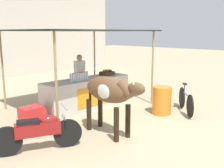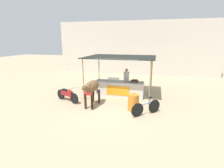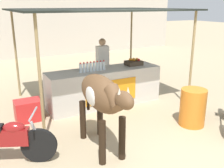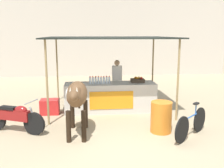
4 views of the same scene
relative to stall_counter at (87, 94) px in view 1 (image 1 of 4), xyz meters
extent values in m
plane|color=tan|center=(0.00, -2.20, -0.48)|extent=(60.00, 60.00, 0.00)
cube|color=beige|center=(0.00, 0.00, 0.00)|extent=(3.00, 0.80, 0.96)
cube|color=orange|center=(0.00, -0.41, 0.00)|extent=(1.40, 0.02, 0.58)
cube|color=black|center=(0.00, 0.30, 1.96)|extent=(4.20, 3.20, 0.04)
cylinder|color=#997F51|center=(-1.89, -1.14, 0.74)|extent=(0.06, 0.06, 2.44)
cylinder|color=#997F51|center=(1.89, -1.14, 0.74)|extent=(0.06, 0.06, 2.44)
cylinder|color=#997F51|center=(-1.89, 1.74, 0.74)|extent=(0.06, 0.06, 2.44)
cylinder|color=#997F51|center=(1.89, 1.74, 0.74)|extent=(0.06, 0.06, 2.44)
cylinder|color=silver|center=(-0.67, -0.05, 0.59)|extent=(0.07, 0.07, 0.22)
cylinder|color=red|center=(-0.67, -0.05, 0.71)|extent=(0.04, 0.04, 0.03)
cylinder|color=silver|center=(-0.58, -0.05, 0.59)|extent=(0.07, 0.07, 0.22)
cylinder|color=red|center=(-0.58, -0.05, 0.71)|extent=(0.04, 0.04, 0.03)
cylinder|color=silver|center=(-0.48, -0.05, 0.59)|extent=(0.07, 0.07, 0.22)
cylinder|color=red|center=(-0.48, -0.05, 0.71)|extent=(0.04, 0.04, 0.03)
cylinder|color=silver|center=(-0.40, -0.05, 0.59)|extent=(0.07, 0.07, 0.22)
cylinder|color=red|center=(-0.40, -0.05, 0.71)|extent=(0.04, 0.04, 0.03)
cylinder|color=silver|center=(-0.30, -0.05, 0.59)|extent=(0.07, 0.07, 0.22)
cylinder|color=red|center=(-0.30, -0.05, 0.71)|extent=(0.04, 0.04, 0.03)
cylinder|color=silver|center=(-0.21, -0.05, 0.59)|extent=(0.07, 0.07, 0.22)
cylinder|color=red|center=(-0.21, -0.05, 0.71)|extent=(0.04, 0.04, 0.03)
cylinder|color=silver|center=(-0.12, -0.05, 0.59)|extent=(0.07, 0.07, 0.22)
cylinder|color=red|center=(-0.12, -0.05, 0.71)|extent=(0.04, 0.04, 0.03)
cylinder|color=silver|center=(-0.03, -0.05, 0.59)|extent=(0.07, 0.07, 0.22)
cylinder|color=red|center=(-0.03, -0.05, 0.71)|extent=(0.04, 0.04, 0.03)
cube|color=#3F3326|center=(0.93, 0.05, 0.54)|extent=(0.44, 0.32, 0.12)
sphere|color=orange|center=(0.86, 0.14, 0.63)|extent=(0.08, 0.08, 0.08)
sphere|color=orange|center=(1.06, 0.10, 0.63)|extent=(0.08, 0.08, 0.08)
sphere|color=orange|center=(0.93, 0.05, 0.63)|extent=(0.08, 0.08, 0.08)
sphere|color=orange|center=(0.99, 0.14, 0.63)|extent=(0.08, 0.08, 0.08)
sphere|color=orange|center=(0.89, 0.11, 0.63)|extent=(0.08, 0.08, 0.08)
sphere|color=#B21E19|center=(1.05, -0.02, 0.63)|extent=(0.08, 0.08, 0.08)
cylinder|color=#383842|center=(0.32, 0.75, -0.04)|extent=(0.22, 0.22, 0.88)
cube|color=silver|center=(0.32, 0.75, 0.68)|extent=(0.34, 0.20, 0.56)
sphere|color=tan|center=(0.32, 0.75, 1.07)|extent=(0.20, 0.20, 0.20)
cube|color=red|center=(-1.98, -0.10, -0.24)|extent=(0.60, 0.44, 0.48)
cylinder|color=orange|center=(1.15, -2.03, -0.07)|extent=(0.55, 0.55, 0.82)
ellipsoid|color=brown|center=(-1.04, -1.97, 0.60)|extent=(0.59, 1.42, 0.60)
cylinder|color=black|center=(-0.88, -2.46, -0.09)|extent=(0.12, 0.12, 0.78)
cylinder|color=black|center=(-1.25, -2.45, -0.09)|extent=(0.12, 0.12, 0.78)
cylinder|color=black|center=(-0.83, -1.49, -0.09)|extent=(0.12, 0.12, 0.78)
cylinder|color=black|center=(-1.20, -1.47, -0.09)|extent=(0.12, 0.12, 0.78)
cylinder|color=brown|center=(-1.07, -2.56, 0.71)|extent=(0.26, 0.46, 0.41)
ellipsoid|color=brown|center=(-1.08, -2.86, 0.77)|extent=(0.24, 0.45, 0.26)
cone|color=beige|center=(-1.01, -2.84, 0.91)|extent=(0.05, 0.05, 0.10)
cone|color=beige|center=(-1.15, -2.84, 0.91)|extent=(0.05, 0.05, 0.10)
cylinder|color=black|center=(-1.01, -1.30, 0.33)|extent=(0.06, 0.06, 0.60)
ellipsoid|color=silver|center=(-1.26, -2.05, 0.60)|extent=(0.12, 0.44, 0.32)
cylinder|color=black|center=(-2.15, -1.89, -0.18)|extent=(0.58, 0.32, 0.60)
cylinder|color=black|center=(-3.25, -1.40, -0.18)|extent=(0.58, 0.32, 0.60)
cube|color=maroon|center=(-2.70, -1.64, 0.00)|extent=(0.90, 0.53, 0.28)
ellipsoid|color=maroon|center=(-2.50, -1.73, 0.16)|extent=(0.41, 0.33, 0.20)
cube|color=black|center=(-2.86, -1.57, 0.16)|extent=(0.48, 0.34, 0.10)
cylinder|color=#99999E|center=(-2.20, -1.87, 0.40)|extent=(0.25, 0.51, 0.03)
cylinder|color=#99999E|center=(-2.17, -1.88, 0.02)|extent=(0.20, 0.13, 0.49)
cylinder|color=black|center=(1.44, -2.79, -0.15)|extent=(0.51, 0.48, 0.66)
cylinder|color=black|center=(2.17, -2.11, -0.15)|extent=(0.51, 0.48, 0.66)
cylinder|color=#2659A5|center=(1.80, -2.45, 0.07)|extent=(0.65, 0.60, 0.04)
cylinder|color=#2659A5|center=(1.97, -2.30, 0.19)|extent=(0.03, 0.03, 0.28)
cube|color=black|center=(1.97, -2.30, 0.35)|extent=(0.20, 0.20, 0.04)
camera|label=1|loc=(-5.23, -6.20, 1.91)|focal=42.00mm
camera|label=2|loc=(2.13, -10.28, 2.93)|focal=28.00mm
camera|label=3|loc=(-2.89, -5.90, 2.09)|focal=42.00mm
camera|label=4|loc=(-0.83, -8.46, 2.10)|focal=42.00mm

